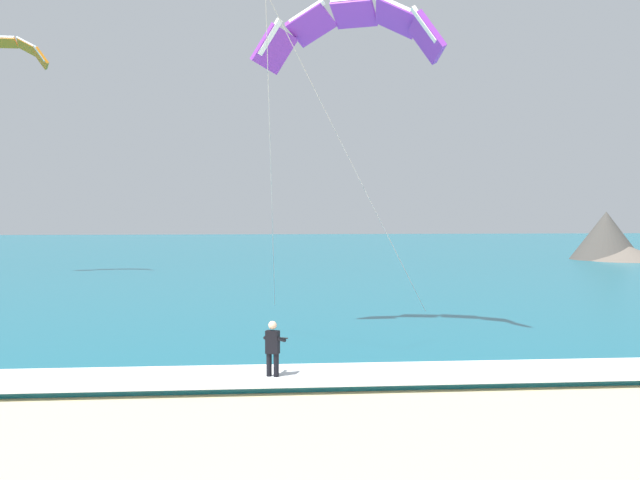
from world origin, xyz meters
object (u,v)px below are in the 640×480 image
(surfboard, at_px, (273,385))
(kite_primary, at_px, (351,28))
(kite_distant, at_px, (5,50))
(kitesurfer, at_px, (273,350))

(surfboard, bearing_deg, kite_primary, 66.08)
(kite_primary, height_order, kite_distant, kite_distant)
(kitesurfer, distance_m, kite_distant, 38.60)
(kitesurfer, xyz_separation_m, kite_distant, (-16.74, 31.75, 14.19))
(surfboard, relative_size, kitesurfer, 0.86)
(surfboard, xyz_separation_m, kite_distant, (-16.73, 31.77, 15.11))
(kitesurfer, distance_m, kite_primary, 12.14)
(surfboard, bearing_deg, kite_distant, 117.78)
(kitesurfer, bearing_deg, kite_distant, 117.80)
(kite_distant, bearing_deg, surfboard, -62.22)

